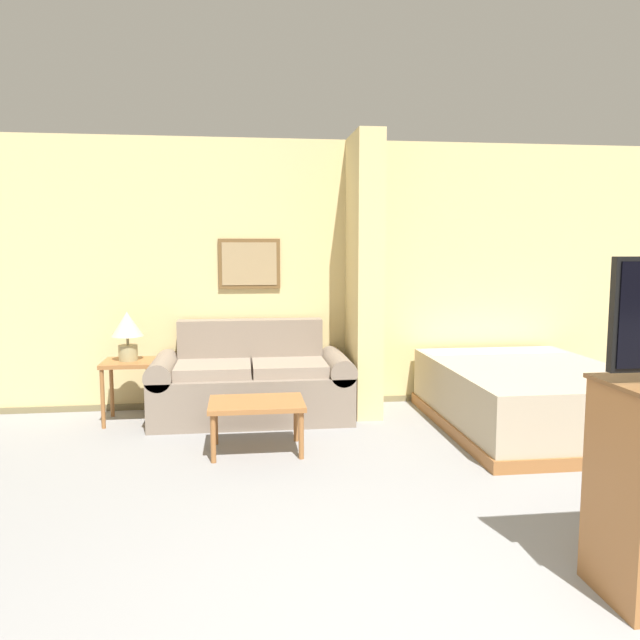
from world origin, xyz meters
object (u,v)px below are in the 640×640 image
table_lamp (127,329)px  couch (252,383)px  coffee_table (257,407)px  bed (528,396)px

table_lamp → couch: bearing=0.1°
coffee_table → table_lamp: bearing=138.7°
coffee_table → bed: 2.38m
bed → coffee_table: bearing=-172.1°
couch → bed: size_ratio=0.88×
coffee_table → couch: bearing=91.1°
couch → coffee_table: (0.02, -0.98, 0.03)m
couch → coffee_table: size_ratio=2.51×
table_lamp → bed: (3.47, -0.65, -0.56)m
coffee_table → bed: bed is taller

